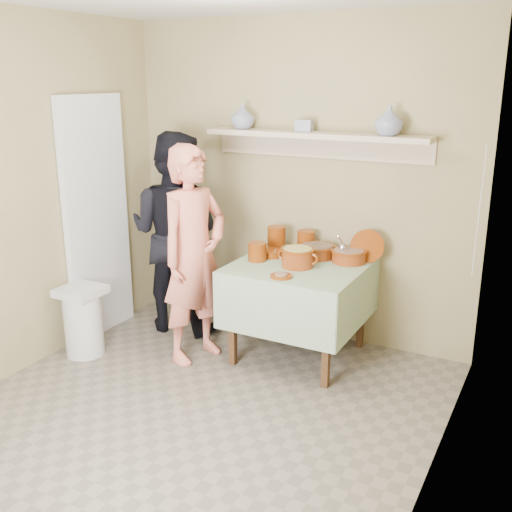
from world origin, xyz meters
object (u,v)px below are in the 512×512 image
Objects in this scene: trash_bin at (83,320)px; person_cook at (194,255)px; person_helper at (175,233)px; serving_table at (300,279)px; cazuela_rice at (298,256)px.

person_cook is at bearing 25.49° from trash_bin.
trash_bin is (-0.33, -0.81, -0.57)m from person_helper.
person_helper is at bearing 62.83° from person_cook.
serving_table is 0.22m from cazuela_rice.
person_helper is 1.05m from trash_bin.
serving_table is 2.95× the size of cazuela_rice.
person_helper reaches higher than person_cook.
person_helper reaches higher than cazuela_rice.
serving_table is 1.74m from trash_bin.
trash_bin is at bearing 129.93° from person_cook.
person_cook is 0.83m from serving_table.
serving_table reaches higher than trash_bin.
trash_bin is (-1.52, -0.78, -0.36)m from serving_table.
person_helper is (-0.48, 0.43, 0.02)m from person_cook.
person_cook is 0.64m from person_helper.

